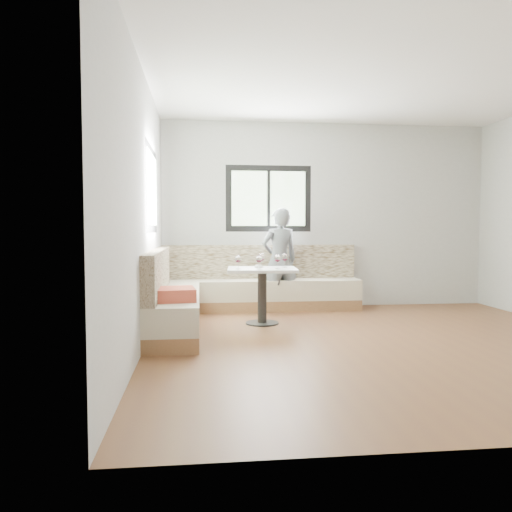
% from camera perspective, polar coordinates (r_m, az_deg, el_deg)
% --- Properties ---
extents(room, '(5.01, 5.01, 2.81)m').
position_cam_1_polar(room, '(5.42, 13.70, 5.30)').
color(room, brown).
rests_on(room, ground).
extents(banquette, '(2.90, 2.80, 0.95)m').
position_cam_1_polar(banquette, '(6.69, -3.43, -4.29)').
color(banquette, '#946843').
rests_on(banquette, ground).
extents(table, '(0.91, 0.74, 0.70)m').
position_cam_1_polar(table, '(6.26, 0.71, -3.00)').
color(table, black).
rests_on(table, ground).
extents(person, '(0.61, 0.47, 1.49)m').
position_cam_1_polar(person, '(7.24, 2.70, -0.41)').
color(person, slate).
rests_on(person, ground).
extents(olive_ramekin, '(0.09, 0.09, 0.04)m').
position_cam_1_polar(olive_ramekin, '(6.28, 0.25, -1.19)').
color(olive_ramekin, white).
rests_on(olive_ramekin, table).
extents(wine_glass_a, '(0.08, 0.08, 0.18)m').
position_cam_1_polar(wine_glass_a, '(6.06, -2.05, -0.37)').
color(wine_glass_a, white).
rests_on(wine_glass_a, table).
extents(wine_glass_b, '(0.08, 0.08, 0.18)m').
position_cam_1_polar(wine_glass_b, '(6.03, 0.34, -0.39)').
color(wine_glass_b, white).
rests_on(wine_glass_b, table).
extents(wine_glass_c, '(0.08, 0.08, 0.18)m').
position_cam_1_polar(wine_glass_c, '(6.15, 2.48, -0.32)').
color(wine_glass_c, white).
rests_on(wine_glass_c, table).
extents(wine_glass_d, '(0.08, 0.08, 0.18)m').
position_cam_1_polar(wine_glass_d, '(6.34, 0.65, -0.21)').
color(wine_glass_d, white).
rests_on(wine_glass_d, table).
extents(wine_glass_e, '(0.08, 0.08, 0.18)m').
position_cam_1_polar(wine_glass_e, '(6.35, 3.30, -0.21)').
color(wine_glass_e, white).
rests_on(wine_glass_e, table).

